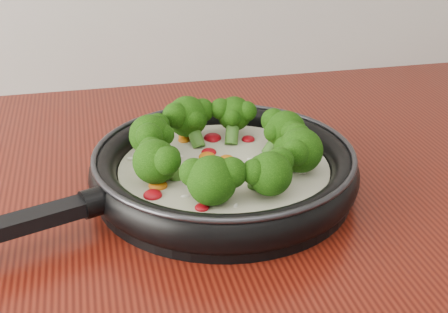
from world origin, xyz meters
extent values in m
cylinder|color=black|center=(-0.12, 1.05, 0.91)|extent=(0.42, 0.42, 0.01)
torus|color=black|center=(-0.12, 1.05, 0.93)|extent=(0.44, 0.44, 0.04)
torus|color=#2D2D33|center=(-0.12, 1.05, 0.96)|extent=(0.43, 0.43, 0.01)
cube|color=black|center=(-0.38, 0.96, 0.94)|extent=(0.20, 0.09, 0.02)
cylinder|color=black|center=(-0.29, 0.99, 0.94)|extent=(0.04, 0.04, 0.03)
cylinder|color=beige|center=(-0.12, 1.05, 0.92)|extent=(0.35, 0.35, 0.02)
ellipsoid|color=#A20711|center=(-0.12, 1.14, 0.94)|extent=(0.03, 0.03, 0.01)
ellipsoid|color=#A20711|center=(-0.10, 1.03, 0.94)|extent=(0.02, 0.02, 0.01)
ellipsoid|color=#CE640D|center=(-0.16, 1.15, 0.94)|extent=(0.02, 0.02, 0.01)
ellipsoid|color=#A20711|center=(-0.22, 0.99, 0.94)|extent=(0.03, 0.03, 0.01)
ellipsoid|color=#A20711|center=(-0.17, 0.95, 0.94)|extent=(0.02, 0.02, 0.01)
ellipsoid|color=#CE640D|center=(-0.21, 1.01, 0.94)|extent=(0.03, 0.03, 0.01)
ellipsoid|color=#A20711|center=(-0.14, 1.09, 0.94)|extent=(0.02, 0.02, 0.01)
ellipsoid|color=#A20711|center=(-0.17, 1.03, 0.94)|extent=(0.02, 0.02, 0.01)
ellipsoid|color=#CE640D|center=(-0.07, 1.04, 0.94)|extent=(0.02, 0.02, 0.01)
ellipsoid|color=#A20711|center=(-0.15, 1.03, 0.94)|extent=(0.03, 0.03, 0.01)
ellipsoid|color=#A20711|center=(-0.07, 0.98, 0.94)|extent=(0.03, 0.03, 0.01)
ellipsoid|color=#CE640D|center=(-0.16, 1.14, 0.94)|extent=(0.02, 0.02, 0.01)
ellipsoid|color=#A20711|center=(-0.13, 1.01, 0.94)|extent=(0.02, 0.02, 0.01)
ellipsoid|color=#A20711|center=(-0.16, 0.99, 0.94)|extent=(0.02, 0.02, 0.01)
ellipsoid|color=#CE640D|center=(-0.12, 1.06, 0.94)|extent=(0.03, 0.03, 0.01)
ellipsoid|color=#A20711|center=(-0.20, 1.13, 0.94)|extent=(0.03, 0.03, 0.01)
ellipsoid|color=#A20711|center=(-0.12, 1.13, 0.94)|extent=(0.02, 0.02, 0.01)
ellipsoid|color=#CE640D|center=(-0.11, 1.03, 0.94)|extent=(0.03, 0.03, 0.01)
ellipsoid|color=#A20711|center=(-0.05, 1.04, 0.94)|extent=(0.02, 0.02, 0.01)
ellipsoid|color=#A20711|center=(-0.07, 1.12, 0.94)|extent=(0.02, 0.02, 0.01)
ellipsoid|color=#CE640D|center=(-0.14, 1.08, 0.94)|extent=(0.02, 0.02, 0.01)
ellipsoid|color=white|center=(-0.13, 1.05, 0.94)|extent=(0.01, 0.01, 0.00)
ellipsoid|color=white|center=(-0.20, 1.12, 0.94)|extent=(0.01, 0.01, 0.00)
ellipsoid|color=white|center=(-0.14, 1.09, 0.94)|extent=(0.01, 0.01, 0.00)
ellipsoid|color=white|center=(-0.08, 1.02, 0.94)|extent=(0.01, 0.01, 0.00)
ellipsoid|color=white|center=(-0.12, 1.05, 0.94)|extent=(0.01, 0.01, 0.00)
ellipsoid|color=white|center=(-0.10, 1.04, 0.94)|extent=(0.01, 0.01, 0.00)
ellipsoid|color=white|center=(-0.11, 1.02, 0.94)|extent=(0.01, 0.01, 0.00)
ellipsoid|color=white|center=(-0.18, 1.09, 0.94)|extent=(0.01, 0.01, 0.00)
ellipsoid|color=white|center=(-0.24, 1.09, 0.94)|extent=(0.01, 0.01, 0.00)
ellipsoid|color=white|center=(-0.08, 1.05, 0.94)|extent=(0.01, 0.01, 0.00)
ellipsoid|color=white|center=(-0.17, 1.05, 0.94)|extent=(0.01, 0.00, 0.00)
ellipsoid|color=white|center=(-0.03, 1.01, 0.94)|extent=(0.01, 0.01, 0.00)
ellipsoid|color=white|center=(-0.13, 1.03, 0.94)|extent=(0.01, 0.01, 0.00)
ellipsoid|color=white|center=(-0.13, 0.95, 0.94)|extent=(0.01, 0.01, 0.00)
ellipsoid|color=white|center=(-0.19, 0.98, 0.94)|extent=(0.01, 0.01, 0.00)
ellipsoid|color=white|center=(-0.14, 1.08, 0.94)|extent=(0.01, 0.01, 0.00)
ellipsoid|color=white|center=(-0.03, 1.01, 0.94)|extent=(0.01, 0.01, 0.00)
ellipsoid|color=white|center=(-0.09, 1.06, 0.94)|extent=(0.01, 0.01, 0.00)
ellipsoid|color=white|center=(-0.10, 1.02, 0.94)|extent=(0.01, 0.01, 0.00)
cylinder|color=#477D28|center=(-0.05, 1.07, 0.95)|extent=(0.04, 0.03, 0.04)
sphere|color=black|center=(-0.03, 1.08, 0.97)|extent=(0.07, 0.07, 0.05)
sphere|color=black|center=(-0.04, 1.09, 0.97)|extent=(0.04, 0.04, 0.03)
sphere|color=black|center=(-0.03, 1.05, 0.97)|extent=(0.04, 0.04, 0.03)
sphere|color=black|center=(-0.05, 1.07, 0.97)|extent=(0.03, 0.03, 0.03)
cylinder|color=#477D28|center=(-0.10, 1.12, 0.95)|extent=(0.03, 0.04, 0.04)
sphere|color=black|center=(-0.09, 1.14, 0.97)|extent=(0.06, 0.06, 0.05)
sphere|color=black|center=(-0.11, 1.14, 0.98)|extent=(0.04, 0.04, 0.03)
sphere|color=black|center=(-0.07, 1.13, 0.98)|extent=(0.04, 0.04, 0.03)
sphere|color=black|center=(-0.09, 1.12, 0.97)|extent=(0.03, 0.03, 0.02)
cylinder|color=#477D28|center=(-0.15, 1.12, 0.95)|extent=(0.03, 0.04, 0.04)
sphere|color=black|center=(-0.15, 1.14, 0.97)|extent=(0.07, 0.07, 0.06)
sphere|color=black|center=(-0.17, 1.13, 0.98)|extent=(0.05, 0.05, 0.04)
sphere|color=black|center=(-0.13, 1.15, 0.98)|extent=(0.04, 0.04, 0.03)
sphere|color=black|center=(-0.15, 1.12, 0.97)|extent=(0.04, 0.04, 0.03)
cylinder|color=#477D28|center=(-0.19, 1.08, 0.95)|extent=(0.04, 0.03, 0.04)
sphere|color=black|center=(-0.21, 1.09, 0.97)|extent=(0.07, 0.07, 0.05)
sphere|color=black|center=(-0.22, 1.07, 0.98)|extent=(0.04, 0.04, 0.03)
sphere|color=black|center=(-0.20, 1.11, 0.98)|extent=(0.04, 0.04, 0.03)
sphere|color=black|center=(-0.20, 1.08, 0.97)|extent=(0.04, 0.04, 0.03)
cylinder|color=#477D28|center=(-0.20, 1.03, 0.95)|extent=(0.04, 0.03, 0.04)
sphere|color=black|center=(-0.22, 1.02, 0.97)|extent=(0.07, 0.07, 0.06)
sphere|color=black|center=(-0.20, 1.00, 0.97)|extent=(0.04, 0.04, 0.03)
sphere|color=black|center=(-0.22, 1.04, 0.97)|extent=(0.04, 0.04, 0.03)
sphere|color=black|center=(-0.20, 1.03, 0.97)|extent=(0.04, 0.04, 0.03)
cylinder|color=#477D28|center=(-0.15, 0.98, 0.95)|extent=(0.03, 0.04, 0.04)
sphere|color=black|center=(-0.16, 0.96, 0.97)|extent=(0.07, 0.07, 0.06)
sphere|color=black|center=(-0.14, 0.96, 0.97)|extent=(0.05, 0.05, 0.04)
sphere|color=black|center=(-0.18, 0.97, 0.97)|extent=(0.04, 0.04, 0.03)
sphere|color=black|center=(-0.15, 0.98, 0.97)|extent=(0.04, 0.04, 0.03)
cylinder|color=#477D28|center=(-0.10, 0.98, 0.95)|extent=(0.03, 0.04, 0.04)
sphere|color=black|center=(-0.09, 0.96, 0.97)|extent=(0.07, 0.07, 0.05)
sphere|color=black|center=(-0.07, 0.97, 0.98)|extent=(0.04, 0.04, 0.03)
sphere|color=black|center=(-0.11, 0.95, 0.97)|extent=(0.04, 0.04, 0.03)
sphere|color=black|center=(-0.10, 0.98, 0.97)|extent=(0.03, 0.03, 0.03)
cylinder|color=#477D28|center=(-0.05, 1.02, 0.95)|extent=(0.04, 0.03, 0.04)
sphere|color=black|center=(-0.04, 1.01, 0.97)|extent=(0.07, 0.07, 0.06)
sphere|color=black|center=(-0.03, 1.03, 0.98)|extent=(0.05, 0.05, 0.04)
sphere|color=black|center=(-0.05, 0.99, 0.97)|extent=(0.04, 0.04, 0.03)
sphere|color=black|center=(-0.05, 1.02, 0.97)|extent=(0.04, 0.04, 0.03)
camera|label=1|loc=(-0.28, 0.35, 1.30)|focal=49.55mm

